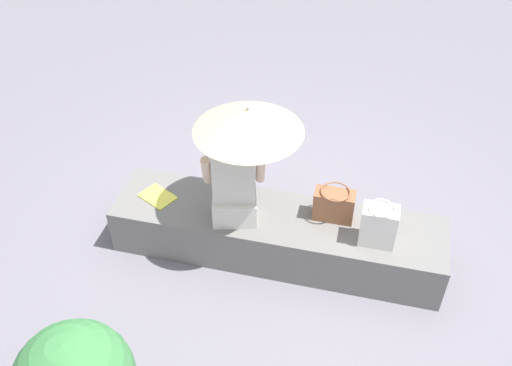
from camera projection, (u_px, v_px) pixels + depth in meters
The scene contains 7 objects.
ground_plane at pixel (276, 252), 4.73m from camera, with size 14.00×14.00×0.00m, color slate.
stone_bench at pixel (276, 234), 4.60m from camera, with size 2.67×0.63×0.41m, color slate.
person_seated at pixel (234, 180), 4.20m from camera, with size 0.51×0.36×0.90m.
parasol at pixel (248, 120), 3.92m from camera, with size 0.80×0.80×1.01m.
handbag_black at pixel (379, 225), 4.14m from camera, with size 0.26×0.20×0.35m.
tote_bag_canvas at pixel (334, 205), 4.37m from camera, with size 0.32×0.23×0.28m.
magazine at pixel (158, 197), 4.63m from camera, with size 0.28×0.20×0.01m, color #EAE04C.
Camera 1 is at (-0.61, 3.19, 3.49)m, focal length 39.24 mm.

